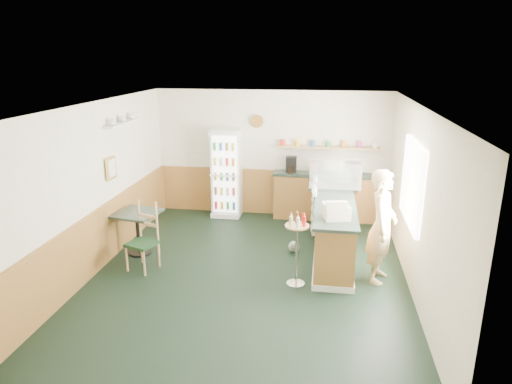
% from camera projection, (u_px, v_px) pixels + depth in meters
% --- Properties ---
extents(ground, '(6.00, 6.00, 0.00)m').
position_uv_depth(ground, '(248.00, 274.00, 7.38)').
color(ground, black).
rests_on(ground, ground).
extents(room_envelope, '(5.04, 6.02, 2.72)m').
position_uv_depth(room_envelope, '(242.00, 171.00, 7.67)').
color(room_envelope, silver).
rests_on(room_envelope, ground).
extents(service_counter, '(0.68, 3.01, 1.01)m').
position_uv_depth(service_counter, '(333.00, 228.00, 8.07)').
color(service_counter, olive).
rests_on(service_counter, ground).
extents(back_counter, '(2.24, 0.42, 1.69)m').
position_uv_depth(back_counter, '(325.00, 194.00, 9.70)').
color(back_counter, olive).
rests_on(back_counter, ground).
extents(drinks_fridge, '(0.62, 0.53, 1.89)m').
position_uv_depth(drinks_fridge, '(227.00, 173.00, 9.84)').
color(drinks_fridge, white).
rests_on(drinks_fridge, ground).
extents(display_case, '(0.94, 0.49, 0.54)m').
position_uv_depth(display_case, '(335.00, 175.00, 8.39)').
color(display_case, silver).
rests_on(display_case, service_counter).
extents(cash_register, '(0.45, 0.46, 0.22)m').
position_uv_depth(cash_register, '(336.00, 211.00, 6.95)').
color(cash_register, beige).
rests_on(cash_register, service_counter).
extents(shopkeeper, '(0.56, 0.68, 1.79)m').
position_uv_depth(shopkeeper, '(382.00, 226.00, 6.95)').
color(shopkeeper, tan).
rests_on(shopkeeper, ground).
extents(condiment_stand, '(0.36, 0.36, 1.14)m').
position_uv_depth(condiment_stand, '(297.00, 240.00, 6.85)').
color(condiment_stand, silver).
rests_on(condiment_stand, ground).
extents(newspaper_rack, '(0.09, 0.45, 0.89)m').
position_uv_depth(newspaper_rack, '(314.00, 211.00, 8.31)').
color(newspaper_rack, black).
rests_on(newspaper_rack, ground).
extents(cafe_table, '(0.82, 0.82, 0.78)m').
position_uv_depth(cafe_table, '(138.00, 225.00, 7.99)').
color(cafe_table, black).
rests_on(cafe_table, ground).
extents(cafe_chair, '(0.53, 0.54, 1.14)m').
position_uv_depth(cafe_chair, '(143.00, 234.00, 7.47)').
color(cafe_chair, black).
rests_on(cafe_chair, ground).
extents(dog_doorstop, '(0.20, 0.25, 0.24)m').
position_uv_depth(dog_doorstop, '(294.00, 246.00, 8.17)').
color(dog_doorstop, gray).
rests_on(dog_doorstop, ground).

